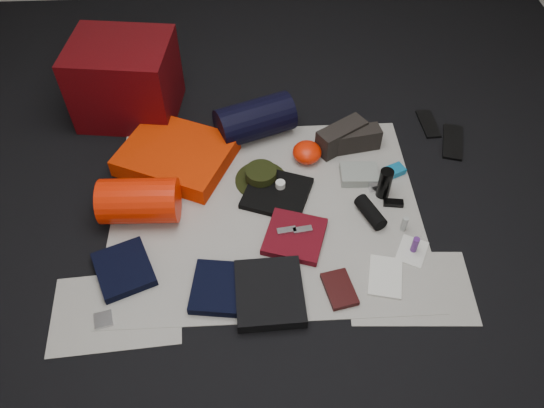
{
  "coord_description": "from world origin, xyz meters",
  "views": [
    {
      "loc": [
        -0.06,
        -1.77,
        2.14
      ],
      "look_at": [
        0.03,
        -0.04,
        0.1
      ],
      "focal_mm": 35.0,
      "sensor_mm": 36.0,
      "label": 1
    }
  ],
  "objects_px": {
    "water_bottle": "(385,183)",
    "paperback_book": "(339,289)",
    "compact_camera": "(378,183)",
    "sleeping_pad": "(177,155)",
    "stuff_sack": "(139,201)",
    "navy_duffel": "(255,120)",
    "red_cabinet": "(125,80)"
  },
  "relations": [
    {
      "from": "sleeping_pad",
      "to": "compact_camera",
      "type": "bearing_deg",
      "value": -12.57
    },
    {
      "from": "red_cabinet",
      "to": "paperback_book",
      "type": "distance_m",
      "value": 1.76
    },
    {
      "from": "red_cabinet",
      "to": "sleeping_pad",
      "type": "xyz_separation_m",
      "value": [
        0.31,
        -0.47,
        -0.18
      ]
    },
    {
      "from": "stuff_sack",
      "to": "water_bottle",
      "type": "height_order",
      "value": "stuff_sack"
    },
    {
      "from": "water_bottle",
      "to": "stuff_sack",
      "type": "bearing_deg",
      "value": -176.49
    },
    {
      "from": "compact_camera",
      "to": "paperback_book",
      "type": "bearing_deg",
      "value": -127.51
    },
    {
      "from": "compact_camera",
      "to": "paperback_book",
      "type": "height_order",
      "value": "compact_camera"
    },
    {
      "from": "stuff_sack",
      "to": "compact_camera",
      "type": "xyz_separation_m",
      "value": [
        1.25,
        0.14,
        -0.09
      ]
    },
    {
      "from": "sleeping_pad",
      "to": "stuff_sack",
      "type": "height_order",
      "value": "stuff_sack"
    },
    {
      "from": "stuff_sack",
      "to": "compact_camera",
      "type": "distance_m",
      "value": 1.26
    },
    {
      "from": "red_cabinet",
      "to": "water_bottle",
      "type": "height_order",
      "value": "red_cabinet"
    },
    {
      "from": "navy_duffel",
      "to": "water_bottle",
      "type": "height_order",
      "value": "navy_duffel"
    },
    {
      "from": "red_cabinet",
      "to": "paperback_book",
      "type": "height_order",
      "value": "red_cabinet"
    },
    {
      "from": "sleeping_pad",
      "to": "navy_duffel",
      "type": "relative_size",
      "value": 1.31
    },
    {
      "from": "navy_duffel",
      "to": "paperback_book",
      "type": "xyz_separation_m",
      "value": [
        0.35,
        -1.09,
        -0.1
      ]
    },
    {
      "from": "compact_camera",
      "to": "stuff_sack",
      "type": "bearing_deg",
      "value": 173.71
    },
    {
      "from": "compact_camera",
      "to": "sleeping_pad",
      "type": "bearing_deg",
      "value": 154.73
    },
    {
      "from": "navy_duffel",
      "to": "compact_camera",
      "type": "bearing_deg",
      "value": -55.84
    },
    {
      "from": "water_bottle",
      "to": "red_cabinet",
      "type": "bearing_deg",
      "value": 151.36
    },
    {
      "from": "water_bottle",
      "to": "paperback_book",
      "type": "relative_size",
      "value": 0.92
    },
    {
      "from": "water_bottle",
      "to": "compact_camera",
      "type": "xyz_separation_m",
      "value": [
        -0.01,
        0.06,
        -0.07
      ]
    },
    {
      "from": "sleeping_pad",
      "to": "water_bottle",
      "type": "xyz_separation_m",
      "value": [
        1.11,
        -0.31,
        0.04
      ]
    },
    {
      "from": "red_cabinet",
      "to": "sleeping_pad",
      "type": "bearing_deg",
      "value": -49.24
    },
    {
      "from": "water_bottle",
      "to": "compact_camera",
      "type": "relative_size",
      "value": 1.57
    },
    {
      "from": "navy_duffel",
      "to": "water_bottle",
      "type": "relative_size",
      "value": 2.47
    },
    {
      "from": "water_bottle",
      "to": "compact_camera",
      "type": "bearing_deg",
      "value": 101.72
    },
    {
      "from": "sleeping_pad",
      "to": "navy_duffel",
      "type": "distance_m",
      "value": 0.5
    },
    {
      "from": "stuff_sack",
      "to": "sleeping_pad",
      "type": "bearing_deg",
      "value": 68.33
    },
    {
      "from": "navy_duffel",
      "to": "paperback_book",
      "type": "bearing_deg",
      "value": -93.21
    },
    {
      "from": "stuff_sack",
      "to": "water_bottle",
      "type": "xyz_separation_m",
      "value": [
        1.26,
        0.08,
        -0.03
      ]
    },
    {
      "from": "red_cabinet",
      "to": "water_bottle",
      "type": "distance_m",
      "value": 1.62
    },
    {
      "from": "sleeping_pad",
      "to": "compact_camera",
      "type": "xyz_separation_m",
      "value": [
        1.1,
        -0.24,
        -0.03
      ]
    }
  ]
}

